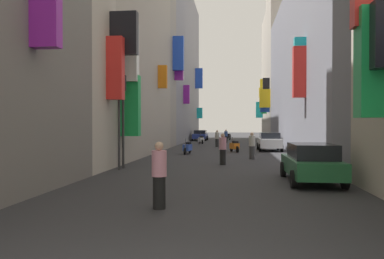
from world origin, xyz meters
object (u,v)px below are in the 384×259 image
(parked_car_green, at_px, (311,162))
(parked_car_white, at_px, (269,141))
(scooter_orange, at_px, (234,146))
(scooter_blue, at_px, (188,147))
(scooter_black, at_px, (228,137))
(pedestrian_near_right, at_px, (226,136))
(traffic_light_near_corner, at_px, (119,103))
(parked_car_blue, at_px, (200,135))
(pedestrian_near_left, at_px, (252,146))
(pedestrian_crossing, at_px, (217,139))
(pedestrian_far_away, at_px, (159,175))
(traffic_light_far_corner, at_px, (123,105))
(pedestrian_mid_street, at_px, (223,149))
(scooter_white, at_px, (201,139))

(parked_car_green, xyz_separation_m, parked_car_white, (-0.03, 17.47, 0.02))
(scooter_orange, xyz_separation_m, scooter_blue, (-3.35, -2.39, 0.00))
(scooter_black, distance_m, pedestrian_near_right, 8.28)
(pedestrian_near_right, distance_m, traffic_light_near_corner, 27.58)
(parked_car_green, height_order, parked_car_blue, parked_car_green)
(scooter_black, relative_size, pedestrian_near_left, 1.04)
(pedestrian_crossing, height_order, pedestrian_far_away, pedestrian_far_away)
(pedestrian_crossing, xyz_separation_m, traffic_light_far_corner, (-3.72, -18.56, 2.28))
(scooter_black, distance_m, pedestrian_crossing, 16.11)
(scooter_orange, relative_size, scooter_blue, 0.94)
(scooter_orange, bearing_deg, scooter_blue, -144.47)
(scooter_blue, relative_size, traffic_light_near_corner, 0.42)
(pedestrian_near_left, bearing_deg, pedestrian_far_away, -101.31)
(pedestrian_mid_street, relative_size, traffic_light_far_corner, 0.37)
(scooter_white, bearing_deg, pedestrian_near_left, -75.89)
(pedestrian_crossing, bearing_deg, parked_car_green, -78.73)
(parked_car_green, height_order, scooter_blue, parked_car_green)
(parked_car_blue, bearing_deg, traffic_light_far_corner, -91.47)
(parked_car_blue, xyz_separation_m, pedestrian_near_left, (5.59, -27.40, 0.09))
(scooter_black, height_order, pedestrian_crossing, pedestrian_crossing)
(parked_car_green, distance_m, pedestrian_near_left, 9.71)
(scooter_orange, relative_size, pedestrian_mid_street, 1.11)
(scooter_blue, xyz_separation_m, scooter_black, (2.49, 25.16, -0.00))
(scooter_blue, bearing_deg, pedestrian_mid_street, -69.52)
(parked_car_blue, height_order, pedestrian_crossing, pedestrian_crossing)
(pedestrian_crossing, relative_size, traffic_light_near_corner, 0.34)
(parked_car_blue, xyz_separation_m, pedestrian_mid_street, (3.93, -30.97, 0.10))
(pedestrian_crossing, bearing_deg, pedestrian_mid_street, -86.34)
(pedestrian_near_right, relative_size, traffic_light_far_corner, 0.34)
(scooter_blue, relative_size, traffic_light_far_corner, 0.44)
(parked_car_white, distance_m, scooter_orange, 3.29)
(parked_car_blue, relative_size, pedestrian_far_away, 2.59)
(pedestrian_far_away, bearing_deg, scooter_black, 88.72)
(parked_car_green, height_order, pedestrian_mid_street, pedestrian_mid_street)
(pedestrian_near_right, relative_size, pedestrian_far_away, 0.91)
(parked_car_green, xyz_separation_m, pedestrian_far_away, (-4.68, -5.06, 0.09))
(parked_car_green, distance_m, scooter_blue, 14.74)
(scooter_orange, xyz_separation_m, pedestrian_mid_street, (-0.59, -9.79, 0.36))
(pedestrian_crossing, xyz_separation_m, pedestrian_mid_street, (1.05, -16.47, 0.04))
(parked_car_white, xyz_separation_m, pedestrian_near_left, (-1.72, -7.92, 0.04))
(parked_car_blue, bearing_deg, parked_car_white, -69.41)
(scooter_blue, relative_size, pedestrian_mid_street, 1.18)
(scooter_black, xyz_separation_m, pedestrian_far_away, (-0.98, -43.60, 0.38))
(traffic_light_near_corner, distance_m, traffic_light_far_corner, 0.76)
(parked_car_blue, relative_size, scooter_white, 2.38)
(scooter_blue, bearing_deg, pedestrian_crossing, 79.33)
(parked_car_green, bearing_deg, pedestrian_far_away, -132.72)
(pedestrian_mid_street, bearing_deg, pedestrian_far_away, -96.48)
(parked_car_white, xyz_separation_m, scooter_white, (-6.47, 10.97, -0.31))
(scooter_blue, distance_m, pedestrian_mid_street, 7.90)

